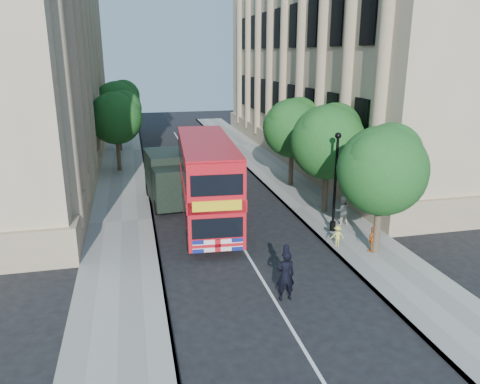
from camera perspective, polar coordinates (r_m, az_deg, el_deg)
ground at (r=18.27m, az=4.26°, el=-13.06°), size 120.00×120.00×0.00m
pavement_right at (r=28.71m, az=9.33°, el=-1.81°), size 3.50×80.00×0.12m
pavement_left at (r=26.68m, az=-14.23°, el=-3.56°), size 3.50×80.00×0.12m
building_right at (r=43.34m, az=12.94°, el=16.19°), size 12.00×38.00×18.00m
building_left at (r=40.11m, az=-26.93°, el=14.87°), size 12.00×38.00×18.00m
tree_right_near at (r=21.61m, az=17.04°, el=3.09°), size 4.00×4.00×6.08m
tree_right_mid at (r=26.81m, az=10.74°, el=6.49°), size 4.20×4.20×6.37m
tree_right_far at (r=32.34m, az=6.46°, el=8.13°), size 4.00×4.00×6.15m
tree_left_far at (r=37.44m, az=-14.85°, el=9.05°), size 4.00×4.00×6.30m
tree_left_back at (r=45.36m, az=-14.67°, el=10.63°), size 4.20×4.20×6.65m
lamp_post at (r=24.20m, az=11.51°, el=0.65°), size 0.32×0.32×5.16m
double_decker_bus at (r=25.09m, az=-4.06°, el=1.54°), size 3.28×10.03×4.56m
box_van at (r=29.01m, az=-8.74°, el=1.45°), size 2.69×5.65×3.13m
police_constable at (r=17.92m, az=5.55°, el=-10.11°), size 0.73×0.49×2.00m
woman_pedestrian at (r=25.67m, az=12.31°, el=-2.21°), size 0.78×0.61×1.59m
child_a at (r=22.64m, az=15.87°, el=-5.55°), size 0.77×0.61×1.22m
child_b at (r=22.96m, az=11.79°, el=-5.23°), size 0.70×0.47×1.01m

